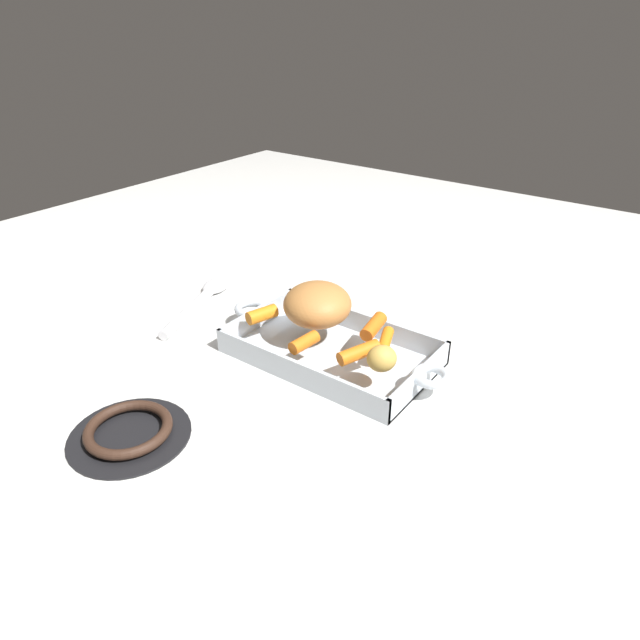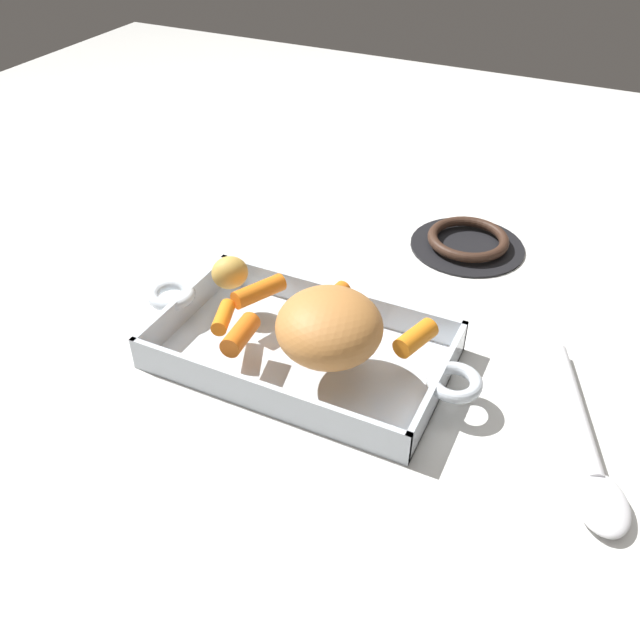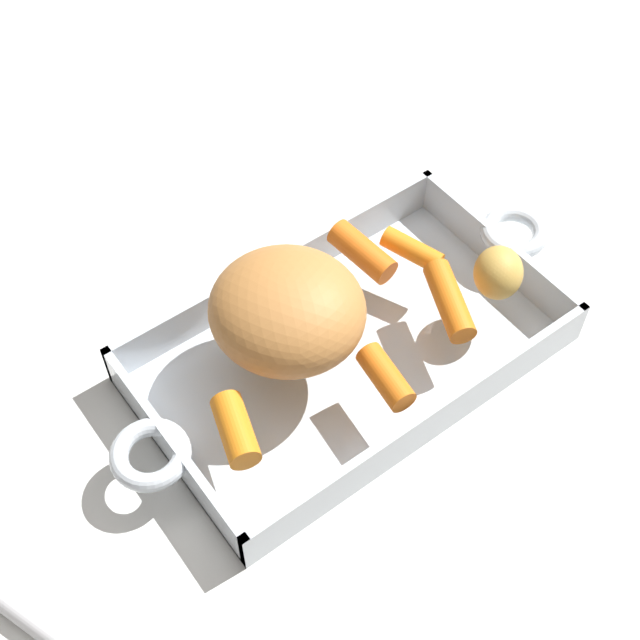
{
  "view_description": "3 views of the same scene",
  "coord_description": "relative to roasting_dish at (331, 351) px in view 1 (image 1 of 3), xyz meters",
  "views": [
    {
      "loc": [
        -0.46,
        0.66,
        0.51
      ],
      "look_at": [
        0.02,
        0.0,
        0.07
      ],
      "focal_mm": 31.5,
      "sensor_mm": 36.0,
      "label": 1
    },
    {
      "loc": [
        0.28,
        -0.53,
        0.52
      ],
      "look_at": [
        0.03,
        -0.01,
        0.07
      ],
      "focal_mm": 37.42,
      "sensor_mm": 36.0,
      "label": 2
    },
    {
      "loc": [
        0.27,
        0.32,
        0.6
      ],
      "look_at": [
        0.03,
        0.0,
        0.08
      ],
      "focal_mm": 49.63,
      "sensor_mm": 36.0,
      "label": 3
    }
  ],
  "objects": [
    {
      "name": "pork_roast",
      "position": [
        0.04,
        -0.02,
        0.07
      ],
      "size": [
        0.16,
        0.16,
        0.07
      ],
      "primitive_type": "ellipsoid",
      "rotation": [
        0.0,
        0.0,
        3.63
      ],
      "color": "#BC7A3D",
      "rests_on": "roasting_dish"
    },
    {
      "name": "baby_carrot_long",
      "position": [
        -0.09,
        -0.03,
        0.04
      ],
      "size": [
        0.04,
        0.06,
        0.02
      ],
      "primitive_type": "cylinder",
      "rotation": [
        1.49,
        0.0,
        0.36
      ],
      "color": "orange",
      "rests_on": "roasting_dish"
    },
    {
      "name": "baby_carrot_center_left",
      "position": [
        0.13,
        0.03,
        0.04
      ],
      "size": [
        0.04,
        0.06,
        0.02
      ],
      "primitive_type": "cylinder",
      "rotation": [
        1.58,
        0.0,
        2.84
      ],
      "color": "orange",
      "rests_on": "roasting_dish"
    },
    {
      "name": "baby_carrot_northwest",
      "position": [
        -0.07,
        0.03,
        0.04
      ],
      "size": [
        0.05,
        0.07,
        0.03
      ],
      "primitive_type": "cylinder",
      "rotation": [
        1.63,
        0.0,
        2.74
      ],
      "color": "orange",
      "rests_on": "roasting_dish"
    },
    {
      "name": "baby_carrot_northeast",
      "position": [
        0.01,
        0.06,
        0.04
      ],
      "size": [
        0.03,
        0.05,
        0.02
      ],
      "primitive_type": "cylinder",
      "rotation": [
        1.6,
        0.0,
        3.02
      ],
      "color": "orange",
      "rests_on": "roasting_dish"
    },
    {
      "name": "potato_golden_large",
      "position": [
        -0.12,
        0.04,
        0.05
      ],
      "size": [
        0.06,
        0.06,
        0.04
      ],
      "primitive_type": "ellipsoid",
      "rotation": [
        0.0,
        0.0,
        0.77
      ],
      "color": "gold",
      "rests_on": "roasting_dish"
    },
    {
      "name": "stove_burner_rear",
      "position": [
        0.11,
        0.33,
        -0.0
      ],
      "size": [
        0.17,
        0.17,
        0.02
      ],
      "color": "black",
      "rests_on": "ground_plane"
    },
    {
      "name": "roasting_dish",
      "position": [
        0.0,
        0.0,
        0.0
      ],
      "size": [
        0.42,
        0.2,
        0.04
      ],
      "color": "silver",
      "rests_on": "ground_plane"
    },
    {
      "name": "ground_plane",
      "position": [
        0.0,
        0.0,
        -0.01
      ],
      "size": [
        2.29,
        2.29,
        0.0
      ],
      "primitive_type": "plane",
      "color": "silver"
    },
    {
      "name": "serving_spoon",
      "position": [
        0.32,
        -0.01,
        -0.0
      ],
      "size": [
        0.12,
        0.25,
        0.02
      ],
      "rotation": [
        0.0,
        0.0,
        5.07
      ],
      "color": "white",
      "rests_on": "ground_plane"
    },
    {
      "name": "baby_carrot_southeast",
      "position": [
        -0.05,
        -0.05,
        0.04
      ],
      "size": [
        0.03,
        0.06,
        0.03
      ],
      "primitive_type": "cylinder",
      "rotation": [
        1.66,
        0.0,
        3.27
      ],
      "color": "orange",
      "rests_on": "roasting_dish"
    }
  ]
}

